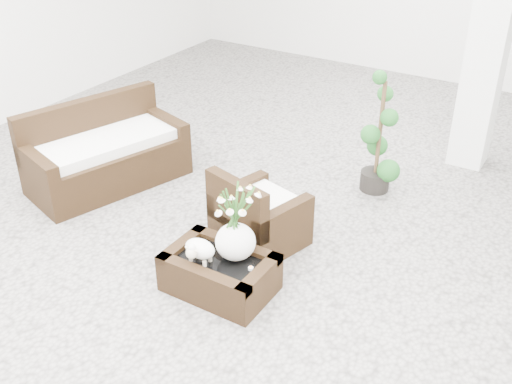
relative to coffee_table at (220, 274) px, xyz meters
The scene contains 9 objects.
ground 0.79m from the coffee_table, 93.95° to the left, with size 11.00×11.00×0.00m, color gray.
column 4.08m from the coffee_table, 72.20° to the left, with size 0.40×0.40×3.50m, color white.
coffee_table is the anchor object (origin of this frame).
sheep_figurine 0.30m from the coffee_table, 140.19° to the right, with size 0.28×0.23×0.21m, color white.
planter_narcissus 0.57m from the coffee_table, 45.00° to the left, with size 0.44×0.44×0.80m, color white, non-canonical shape.
tealight 0.35m from the coffee_table, ahead, with size 0.04×0.04×0.03m, color white.
armchair 0.83m from the coffee_table, 95.59° to the left, with size 0.73×0.70×0.78m, color black.
loveseat 2.33m from the coffee_table, 157.06° to the left, with size 1.70×0.82×0.91m, color black.
topiary 2.44m from the coffee_table, 78.99° to the left, with size 0.36×0.36×1.34m, color #184C1A, non-canonical shape.
Camera 1 is at (2.50, -4.15, 3.35)m, focal length 42.92 mm.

